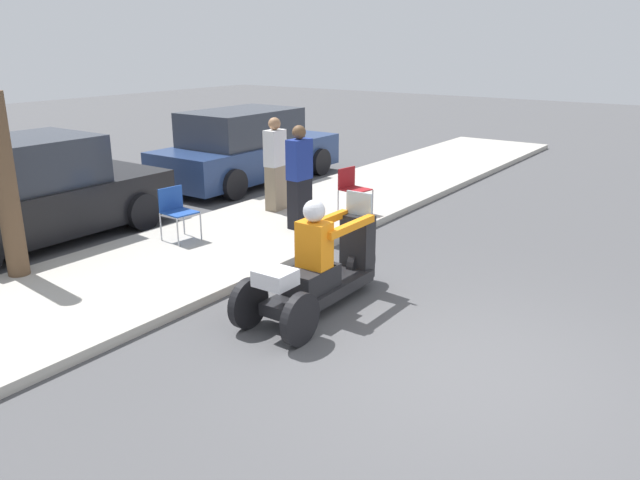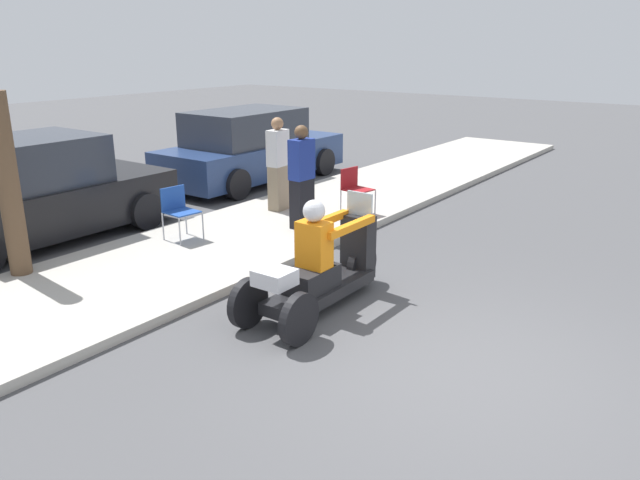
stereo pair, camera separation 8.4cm
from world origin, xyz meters
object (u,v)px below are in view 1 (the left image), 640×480
Objects in this scene: spectator_with_child at (299,179)px; parked_car_lot_center at (27,195)px; motorcycle_trike at (320,271)px; folding_chair_curbside at (176,208)px; spectator_by_tree at (275,166)px; parked_car_lot_far at (247,149)px; tree_trunk at (6,187)px; folding_chair_set_back at (351,186)px.

spectator_with_child is 4.34m from parked_car_lot_center.
folding_chair_curbside is (0.67, 3.25, 0.14)m from motorcycle_trike.
spectator_by_tree is at bearing -3.43° from folding_chair_curbside.
parked_car_lot_far is 1.94× the size of tree_trunk.
spectator_by_tree is 0.39× the size of parked_car_lot_center.
parked_car_lot_center is 1.80× the size of tree_trunk.
folding_chair_set_back is 0.19× the size of parked_car_lot_center.
spectator_by_tree reaches higher than folding_chair_set_back.
folding_chair_curbside is at bearing -13.42° from tree_trunk.
folding_chair_set_back is 5.39m from parked_car_lot_center.
spectator_with_child is 0.71× the size of tree_trunk.
motorcycle_trike is 2.93× the size of folding_chair_set_back.
spectator_with_child reaches higher than parked_car_lot_far.
tree_trunk reaches higher than folding_chair_set_back.
spectator_with_child is 2.04m from folding_chair_curbside.
spectator_with_child reaches higher than parked_car_lot_center.
spectator_by_tree is 2.32m from folding_chair_curbside.
tree_trunk is (-2.32, 0.55, 0.70)m from folding_chair_curbside.
folding_chair_set_back is at bearing -25.74° from folding_chair_curbside.
spectator_by_tree is at bearing -128.43° from parked_car_lot_far.
parked_car_lot_far is 6.75m from tree_trunk.
parked_car_lot_far reaches higher than motorcycle_trike.
spectator_with_child is at bearing -36.78° from folding_chair_curbside.
spectator_with_child is at bearing -49.50° from parked_car_lot_center.
folding_chair_curbside is 2.42m from parked_car_lot_center.
folding_chair_set_back is (1.29, -0.19, -0.32)m from spectator_with_child.
folding_chair_curbside is at bearing 154.26° from folding_chair_set_back.
folding_chair_curbside is at bearing -151.76° from parked_car_lot_far.
folding_chair_curbside is at bearing 143.22° from spectator_with_child.
parked_car_lot_far is (4.19, 2.25, 0.15)m from folding_chair_curbside.
spectator_by_tree is at bearing -32.50° from parked_car_lot_center.
tree_trunk is at bearing 166.58° from folding_chair_curbside.
parked_car_lot_center is (-0.53, 5.34, 0.29)m from motorcycle_trike.
motorcycle_trike is at bearing -66.59° from tree_trunk.
tree_trunk reaches higher than parked_car_lot_far.
spectator_with_child is 2.09× the size of folding_chair_set_back.
parked_car_lot_center is (-4.11, 3.49, 0.16)m from folding_chair_set_back.
folding_chair_set_back is (2.90, -1.40, 0.00)m from folding_chair_curbside.
parked_car_lot_center is at bearing 119.89° from folding_chair_curbside.
folding_chair_set_back is at bearing -8.51° from spectator_with_child.
motorcycle_trike is 1.41× the size of spectator_with_child.
tree_trunk reaches higher than spectator_with_child.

